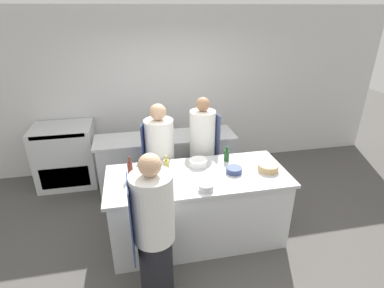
{
  "coord_description": "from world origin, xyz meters",
  "views": [
    {
      "loc": [
        -0.69,
        -3.03,
        2.75
      ],
      "look_at": [
        0.0,
        0.35,
        1.17
      ],
      "focal_mm": 28.0,
      "sensor_mm": 36.0,
      "label": 1
    }
  ],
  "objects_px": {
    "bowl_ceramic_blue": "(268,167)",
    "bowl_prep_small": "(234,170)",
    "chef_at_stove": "(202,153)",
    "bottle_olive_oil": "(167,165)",
    "oven_range": "(66,155)",
    "bottle_wine": "(227,155)",
    "stockpot": "(212,124)",
    "chef_at_prep_near": "(154,233)",
    "bowl_mixing_large": "(198,162)",
    "chef_at_pass_far": "(160,160)",
    "bottle_vinegar": "(130,169)",
    "bowl_wooden_salad": "(206,187)"
  },
  "relations": [
    {
      "from": "bottle_olive_oil",
      "to": "chef_at_pass_far",
      "type": "bearing_deg",
      "value": 93.39
    },
    {
      "from": "bottle_vinegar",
      "to": "bowl_prep_small",
      "type": "distance_m",
      "value": 1.24
    },
    {
      "from": "chef_at_stove",
      "to": "bowl_mixing_large",
      "type": "xyz_separation_m",
      "value": [
        -0.17,
        -0.51,
        0.13
      ]
    },
    {
      "from": "bowl_mixing_large",
      "to": "chef_at_stove",
      "type": "bearing_deg",
      "value": 71.17
    },
    {
      "from": "bowl_mixing_large",
      "to": "stockpot",
      "type": "bearing_deg",
      "value": 66.84
    },
    {
      "from": "chef_at_pass_far",
      "to": "bowl_ceramic_blue",
      "type": "height_order",
      "value": "chef_at_pass_far"
    },
    {
      "from": "chef_at_pass_far",
      "to": "bowl_wooden_salad",
      "type": "distance_m",
      "value": 1.11
    },
    {
      "from": "bottle_wine",
      "to": "stockpot",
      "type": "distance_m",
      "value": 1.01
    },
    {
      "from": "bowl_prep_small",
      "to": "bottle_vinegar",
      "type": "bearing_deg",
      "value": 173.34
    },
    {
      "from": "chef_at_stove",
      "to": "bottle_olive_oil",
      "type": "distance_m",
      "value": 0.85
    },
    {
      "from": "bowl_wooden_salad",
      "to": "stockpot",
      "type": "xyz_separation_m",
      "value": [
        0.49,
        1.62,
        0.09
      ]
    },
    {
      "from": "chef_at_stove",
      "to": "bowl_mixing_large",
      "type": "height_order",
      "value": "chef_at_stove"
    },
    {
      "from": "bowl_ceramic_blue",
      "to": "bowl_prep_small",
      "type": "bearing_deg",
      "value": 176.16
    },
    {
      "from": "chef_at_prep_near",
      "to": "bowl_prep_small",
      "type": "bearing_deg",
      "value": -55.56
    },
    {
      "from": "bowl_ceramic_blue",
      "to": "stockpot",
      "type": "bearing_deg",
      "value": 104.97
    },
    {
      "from": "bottle_olive_oil",
      "to": "stockpot",
      "type": "height_order",
      "value": "stockpot"
    },
    {
      "from": "bottle_vinegar",
      "to": "chef_at_stove",
      "type": "bearing_deg",
      "value": 31.8
    },
    {
      "from": "bottle_vinegar",
      "to": "bowl_wooden_salad",
      "type": "xyz_separation_m",
      "value": [
        0.81,
        -0.44,
        -0.07
      ]
    },
    {
      "from": "chef_at_stove",
      "to": "bowl_ceramic_blue",
      "type": "xyz_separation_m",
      "value": [
        0.64,
        -0.81,
        0.13
      ]
    },
    {
      "from": "oven_range",
      "to": "chef_at_stove",
      "type": "height_order",
      "value": "chef_at_stove"
    },
    {
      "from": "chef_at_pass_far",
      "to": "bowl_wooden_salad",
      "type": "height_order",
      "value": "chef_at_pass_far"
    },
    {
      "from": "bottle_wine",
      "to": "bowl_wooden_salad",
      "type": "xyz_separation_m",
      "value": [
        -0.42,
        -0.61,
        -0.04
      ]
    },
    {
      "from": "chef_at_stove",
      "to": "bowl_ceramic_blue",
      "type": "bearing_deg",
      "value": 23.07
    },
    {
      "from": "chef_at_prep_near",
      "to": "bottle_olive_oil",
      "type": "bearing_deg",
      "value": -15.96
    },
    {
      "from": "bowl_ceramic_blue",
      "to": "bowl_wooden_salad",
      "type": "distance_m",
      "value": 0.89
    },
    {
      "from": "chef_at_prep_near",
      "to": "bowl_mixing_large",
      "type": "bearing_deg",
      "value": -34.32
    },
    {
      "from": "bottle_olive_oil",
      "to": "bottle_vinegar",
      "type": "relative_size",
      "value": 0.81
    },
    {
      "from": "chef_at_pass_far",
      "to": "bottle_vinegar",
      "type": "relative_size",
      "value": 6.03
    },
    {
      "from": "stockpot",
      "to": "bottle_vinegar",
      "type": "bearing_deg",
      "value": -137.84
    },
    {
      "from": "chef_at_pass_far",
      "to": "bottle_olive_oil",
      "type": "height_order",
      "value": "chef_at_pass_far"
    },
    {
      "from": "bottle_olive_oil",
      "to": "bowl_mixing_large",
      "type": "distance_m",
      "value": 0.42
    },
    {
      "from": "oven_range",
      "to": "bowl_prep_small",
      "type": "xyz_separation_m",
      "value": [
        2.29,
        -1.77,
        0.44
      ]
    },
    {
      "from": "chef_at_stove",
      "to": "chef_at_prep_near",
      "type": "bearing_deg",
      "value": -43.82
    },
    {
      "from": "bowl_wooden_salad",
      "to": "stockpot",
      "type": "distance_m",
      "value": 1.69
    },
    {
      "from": "chef_at_pass_far",
      "to": "bowl_mixing_large",
      "type": "distance_m",
      "value": 0.66
    },
    {
      "from": "bottle_vinegar",
      "to": "bottle_wine",
      "type": "xyz_separation_m",
      "value": [
        1.23,
        0.17,
        -0.03
      ]
    },
    {
      "from": "bowl_prep_small",
      "to": "bowl_ceramic_blue",
      "type": "relative_size",
      "value": 0.76
    },
    {
      "from": "chef_at_pass_far",
      "to": "stockpot",
      "type": "relative_size",
      "value": 6.39
    },
    {
      "from": "oven_range",
      "to": "bowl_mixing_large",
      "type": "bearing_deg",
      "value": -38.25
    },
    {
      "from": "bottle_wine",
      "to": "bowl_ceramic_blue",
      "type": "relative_size",
      "value": 0.81
    },
    {
      "from": "bottle_wine",
      "to": "bowl_ceramic_blue",
      "type": "height_order",
      "value": "bottle_wine"
    },
    {
      "from": "bottle_olive_oil",
      "to": "bowl_mixing_large",
      "type": "bearing_deg",
      "value": 10.84
    },
    {
      "from": "bottle_olive_oil",
      "to": "bowl_prep_small",
      "type": "height_order",
      "value": "bottle_olive_oil"
    },
    {
      "from": "chef_at_prep_near",
      "to": "chef_at_pass_far",
      "type": "xyz_separation_m",
      "value": [
        0.21,
        1.47,
        -0.01
      ]
    },
    {
      "from": "chef_at_prep_near",
      "to": "bottle_vinegar",
      "type": "distance_m",
      "value": 0.94
    },
    {
      "from": "chef_at_pass_far",
      "to": "bowl_mixing_large",
      "type": "height_order",
      "value": "chef_at_pass_far"
    },
    {
      "from": "bottle_vinegar",
      "to": "bowl_wooden_salad",
      "type": "relative_size",
      "value": 1.59
    },
    {
      "from": "bottle_wine",
      "to": "bowl_prep_small",
      "type": "bearing_deg",
      "value": -90.36
    },
    {
      "from": "oven_range",
      "to": "bowl_prep_small",
      "type": "height_order",
      "value": "oven_range"
    },
    {
      "from": "bottle_wine",
      "to": "bowl_prep_small",
      "type": "xyz_separation_m",
      "value": [
        -0.0,
        -0.31,
        -0.05
      ]
    }
  ]
}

